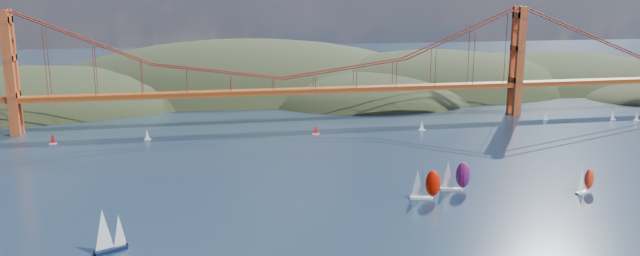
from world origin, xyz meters
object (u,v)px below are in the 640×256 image
at_px(racer_rwb, 455,175).
at_px(racer_0, 425,184).
at_px(racer_1, 585,180).
at_px(sloop_navy, 108,231).

bearing_deg(racer_rwb, racer_0, -137.00).
bearing_deg(racer_rwb, racer_1, 2.52).
distance_m(racer_1, racer_rwb, 41.06).
height_order(racer_0, racer_1, racer_0).
relative_size(sloop_navy, racer_0, 1.20).
xyz_separation_m(racer_0, racer_1, (52.30, -4.06, -0.85)).
bearing_deg(racer_rwb, sloop_navy, -147.46).
relative_size(racer_1, racer_rwb, 0.81).
bearing_deg(sloop_navy, racer_1, -18.89).
bearing_deg(racer_1, racer_0, 154.62).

